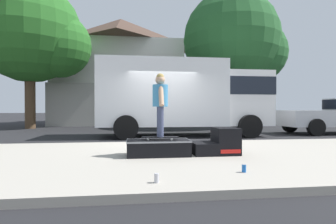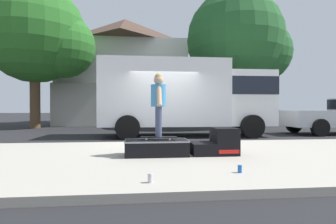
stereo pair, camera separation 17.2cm
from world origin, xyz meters
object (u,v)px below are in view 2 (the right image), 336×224
skater_kid (158,99)px  skateboard (159,137)px  kicker_ramp (217,143)px  street_tree_main (240,42)px  soda_can (240,169)px  skate_box (156,147)px  soda_can_b (150,178)px  street_tree_neighbour (41,36)px  box_truck (187,95)px

skater_kid → skateboard: bearing=-90.0°
kicker_ramp → street_tree_main: street_tree_main is taller
skater_kid → soda_can: 2.35m
skate_box → skater_kid: (0.04, -0.01, 1.02)m
skate_box → soda_can: bearing=-54.5°
skate_box → skateboard: (0.04, -0.01, 0.21)m
skate_box → soda_can: size_ratio=10.66×
soda_can_b → street_tree_neighbour: size_ratio=0.02×
soda_can → soda_can_b: same height
street_tree_main → skater_kid: bearing=-119.7°
box_truck → street_tree_main: 7.15m
skate_box → street_tree_main: (5.68, 9.86, 4.85)m
street_tree_main → box_truck: bearing=-131.1°
soda_can_b → street_tree_neighbour: street_tree_neighbour is taller
soda_can_b → street_tree_main: size_ratio=0.02×
skateboard → soda_can: bearing=-55.3°
kicker_ramp → box_truck: 5.32m
skater_kid → street_tree_neighbour: bearing=120.7°
skater_kid → soda_can: (1.17, -1.68, -1.14)m
skate_box → box_truck: bearing=73.1°
kicker_ramp → skateboard: size_ratio=1.24×
skate_box → skateboard: 0.22m
skater_kid → soda_can_b: bearing=-96.9°
kicker_ramp → soda_can: 1.71m
skater_kid → soda_can: skater_kid is taller
soda_can → box_truck: box_truck is taller
kicker_ramp → street_tree_neighbour: (-7.42, 10.31, 4.96)m
box_truck → street_tree_main: bearing=48.9°
soda_can → street_tree_main: bearing=68.9°
skateboard → street_tree_main: 12.28m
skater_kid → soda_can: size_ratio=10.81×
street_tree_neighbour → skater_kid: bearing=-59.3°
street_tree_main → street_tree_neighbour: street_tree_neighbour is taller
box_truck → skateboard: bearing=-106.4°
skater_kid → street_tree_main: size_ratio=0.17×
street_tree_neighbour → box_truck: bearing=-34.1°
skate_box → street_tree_main: 12.37m
kicker_ramp → skateboard: kicker_ramp is taller
skateboard → kicker_ramp: bearing=0.4°
skater_kid → soda_can_b: size_ratio=10.81×
street_tree_main → street_tree_neighbour: size_ratio=0.98×
skate_box → soda_can: skate_box is taller
kicker_ramp → soda_can_b: size_ratio=7.89×
skate_box → skateboard: size_ratio=1.68×
skater_kid → street_tree_main: (5.63, 9.87, 3.83)m
soda_can → street_tree_neighbour: size_ratio=0.02×
kicker_ramp → soda_can_b: 2.63m
skateboard → skater_kid: bearing=90.0°
skater_kid → street_tree_neighbour: street_tree_neighbour is taller
street_tree_main → street_tree_neighbour: bearing=177.8°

